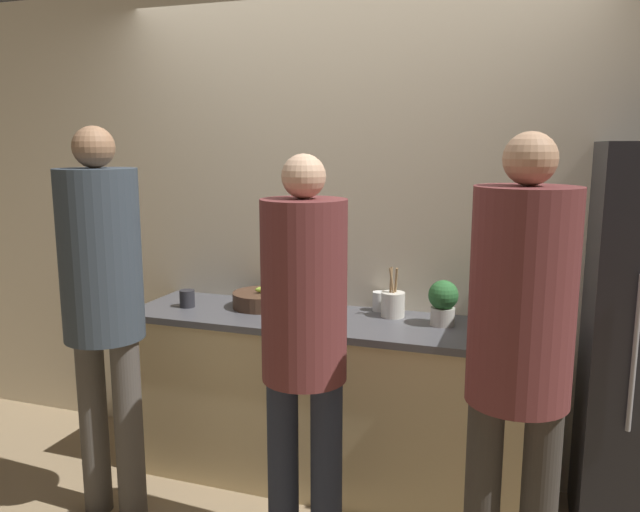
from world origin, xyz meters
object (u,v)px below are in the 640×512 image
at_px(cup_black, 187,299).
at_px(potted_plant, 443,301).
at_px(fruit_bowl, 263,299).
at_px(person_left, 103,290).
at_px(person_right, 520,341).
at_px(utensil_crock, 393,304).
at_px(bottle_amber, 510,309).
at_px(person_center, 304,332).
at_px(cup_white, 379,301).

height_order(cup_black, potted_plant, potted_plant).
xyz_separation_m(fruit_bowl, potted_plant, (0.96, -0.03, 0.08)).
relative_size(person_left, person_right, 1.02).
distance_m(person_right, utensil_crock, 1.05).
xyz_separation_m(fruit_bowl, utensil_crock, (0.70, 0.04, 0.03)).
distance_m(person_left, bottle_amber, 1.93).
relative_size(utensil_crock, potted_plant, 1.15).
bearing_deg(person_left, person_right, -2.89).
bearing_deg(potted_plant, person_left, -154.70).
bearing_deg(utensil_crock, cup_black, -171.13).
height_order(utensil_crock, potted_plant, utensil_crock).
height_order(person_center, utensil_crock, person_center).
xyz_separation_m(fruit_bowl, cup_black, (-0.38, -0.13, 0.00)).
height_order(bottle_amber, cup_white, bottle_amber).
distance_m(utensil_crock, cup_black, 1.10).
distance_m(person_right, potted_plant, 0.85).
bearing_deg(person_center, cup_black, 145.54).
height_order(person_right, bottle_amber, person_right).
relative_size(person_center, bottle_amber, 9.48).
distance_m(fruit_bowl, cup_black, 0.41).
bearing_deg(person_center, person_left, 177.55).
relative_size(person_left, person_center, 1.07).
bearing_deg(utensil_crock, potted_plant, -15.07).
relative_size(person_right, cup_black, 19.41).
height_order(fruit_bowl, cup_white, fruit_bowl).
height_order(person_right, utensil_crock, person_right).
bearing_deg(person_center, potted_plant, 58.19).
relative_size(person_center, utensil_crock, 6.72).
bearing_deg(cup_black, bottle_amber, 8.31).
bearing_deg(potted_plant, bottle_amber, 24.95).
height_order(fruit_bowl, bottle_amber, bottle_amber).
xyz_separation_m(person_left, bottle_amber, (1.74, 0.82, -0.14)).
bearing_deg(fruit_bowl, cup_black, -161.24).
bearing_deg(person_right, cup_white, 127.79).
distance_m(utensil_crock, cup_white, 0.13).
xyz_separation_m(person_right, utensil_crock, (-0.63, 0.84, -0.12)).
distance_m(fruit_bowl, bottle_amber, 1.27).
xyz_separation_m(person_left, fruit_bowl, (0.47, 0.71, -0.17)).
height_order(person_left, utensil_crock, person_left).
xyz_separation_m(cup_black, potted_plant, (1.35, 0.10, 0.07)).
xyz_separation_m(person_right, cup_black, (-1.71, 0.67, -0.15)).
distance_m(person_center, cup_black, 1.10).
height_order(cup_white, cup_black, cup_white).
xyz_separation_m(person_right, potted_plant, (-0.37, 0.77, -0.07)).
height_order(person_left, bottle_amber, person_left).
bearing_deg(cup_white, fruit_bowl, -168.31).
relative_size(person_left, fruit_bowl, 5.73).
xyz_separation_m(person_center, cup_white, (0.10, 0.88, -0.08)).
bearing_deg(person_left, bottle_amber, 25.24).
relative_size(person_center, cup_white, 16.77).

